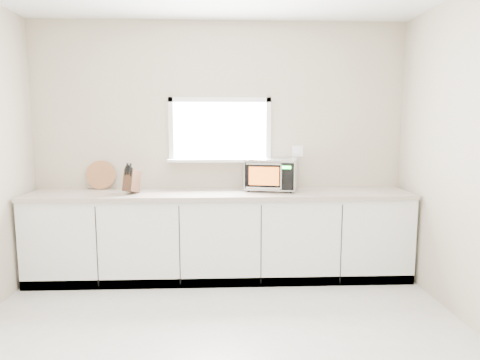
{
  "coord_description": "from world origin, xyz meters",
  "views": [
    {
      "loc": [
        0.02,
        -2.67,
        1.64
      ],
      "look_at": [
        0.2,
        1.55,
        1.06
      ],
      "focal_mm": 32.0,
      "sensor_mm": 36.0,
      "label": 1
    }
  ],
  "objects": [
    {
      "name": "back_wall",
      "position": [
        0.0,
        2.0,
        1.36
      ],
      "size": [
        4.0,
        0.17,
        2.7
      ],
      "color": "#BBB094",
      "rests_on": "ground"
    },
    {
      "name": "knife_block",
      "position": [
        -0.89,
        1.64,
        1.05
      ],
      "size": [
        0.17,
        0.24,
        0.31
      ],
      "rotation": [
        0.0,
        0.0,
        -0.33
      ],
      "color": "#412717",
      "rests_on": "countertop"
    },
    {
      "name": "countertop",
      "position": [
        0.0,
        1.69,
        0.9
      ],
      "size": [
        3.92,
        0.64,
        0.04
      ],
      "primitive_type": "cube",
      "color": "#B6A796",
      "rests_on": "cabinets"
    },
    {
      "name": "cutting_board",
      "position": [
        -1.28,
        1.94,
        1.07
      ],
      "size": [
        0.31,
        0.07,
        0.31
      ],
      "primitive_type": "cylinder",
      "rotation": [
        1.4,
        0.0,
        0.0
      ],
      "color": "#9F633D",
      "rests_on": "countertop"
    },
    {
      "name": "cabinets",
      "position": [
        0.0,
        1.7,
        0.44
      ],
      "size": [
        3.92,
        0.6,
        0.88
      ],
      "primitive_type": "cube",
      "color": "white",
      "rests_on": "ground"
    },
    {
      "name": "microwave",
      "position": [
        0.54,
        1.81,
        1.1
      ],
      "size": [
        0.6,
        0.52,
        0.34
      ],
      "rotation": [
        0.0,
        0.0,
        -0.24
      ],
      "color": "black",
      "rests_on": "countertop"
    },
    {
      "name": "coffee_grinder",
      "position": [
        0.61,
        1.72,
        1.01
      ],
      "size": [
        0.13,
        0.13,
        0.19
      ],
      "rotation": [
        0.0,
        0.0,
        -0.17
      ],
      "color": "#BABDC2",
      "rests_on": "countertop"
    }
  ]
}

